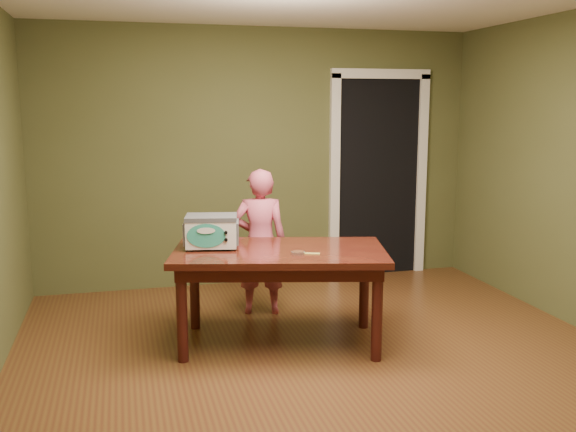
{
  "coord_description": "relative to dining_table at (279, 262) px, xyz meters",
  "views": [
    {
      "loc": [
        -1.38,
        -3.91,
        1.84
      ],
      "look_at": [
        -0.09,
        1.0,
        0.95
      ],
      "focal_mm": 40.0,
      "sensor_mm": 36.0,
      "label": 1
    }
  ],
  "objects": [
    {
      "name": "dining_table",
      "position": [
        0.0,
        0.0,
        0.0
      ],
      "size": [
        1.77,
        1.26,
        0.75
      ],
      "rotation": [
        0.0,
        0.0,
        -0.24
      ],
      "color": "black",
      "rests_on": "floor"
    },
    {
      "name": "room_shell",
      "position": [
        0.24,
        -0.7,
        1.06
      ],
      "size": [
        4.52,
        5.02,
        2.61
      ],
      "color": "#4C512B",
      "rests_on": "ground"
    },
    {
      "name": "toy_oven",
      "position": [
        -0.49,
        0.17,
        0.24
      ],
      "size": [
        0.45,
        0.34,
        0.25
      ],
      "rotation": [
        0.0,
        0.0,
        -0.19
      ],
      "color": "#4C4F54",
      "rests_on": "dining_table"
    },
    {
      "name": "floor",
      "position": [
        0.24,
        -0.7,
        -0.65
      ],
      "size": [
        5.0,
        5.0,
        0.0
      ],
      "primitive_type": "plane",
      "color": "brown",
      "rests_on": "ground"
    },
    {
      "name": "child",
      "position": [
        0.02,
        0.77,
        -0.01
      ],
      "size": [
        0.53,
        0.41,
        1.29
      ],
      "primitive_type": "imported",
      "rotation": [
        0.0,
        0.0,
        2.91
      ],
      "color": "#CB536D",
      "rests_on": "floor"
    },
    {
      "name": "spatula",
      "position": [
        0.16,
        -0.21,
        0.1
      ],
      "size": [
        0.18,
        0.08,
        0.01
      ],
      "primitive_type": "cube",
      "rotation": [
        0.0,
        0.0,
        -0.33
      ],
      "color": "#E3E062",
      "rests_on": "dining_table"
    },
    {
      "name": "baking_pan",
      "position": [
        0.09,
        -0.19,
        0.11
      ],
      "size": [
        0.1,
        0.1,
        0.02
      ],
      "color": "silver",
      "rests_on": "dining_table"
    },
    {
      "name": "doorway",
      "position": [
        1.54,
        2.08,
        0.41
      ],
      "size": [
        1.1,
        0.66,
        2.25
      ],
      "color": "black",
      "rests_on": "ground"
    }
  ]
}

